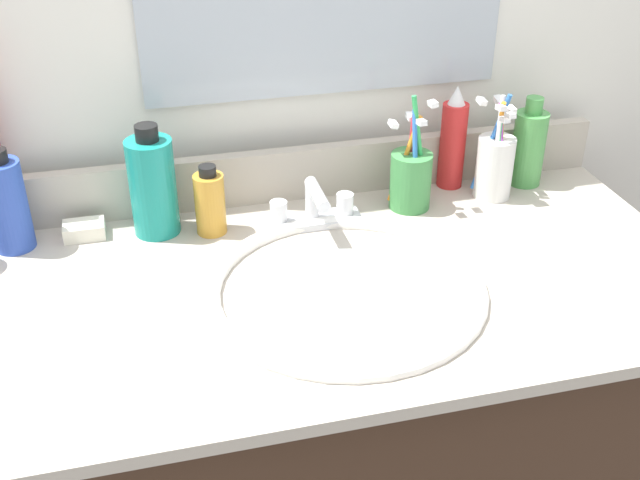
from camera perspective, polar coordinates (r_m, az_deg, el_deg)
The scene contains 13 objects.
countertop at distance 1.14m, azimuth -0.61°, elevation -3.51°, with size 1.17×0.56×0.02m, color #B2A899.
backsplash at distance 1.34m, azimuth -3.34°, elevation 4.69°, with size 1.17×0.02×0.09m, color #B2A899.
back_wall at distance 1.49m, azimuth -3.57°, elevation -1.33°, with size 2.27×0.04×1.30m, color white.
sink_basin at distance 1.14m, azimuth 1.83°, elevation -4.99°, with size 0.40×0.40×0.11m.
faucet at distance 1.26m, azimuth -0.52°, elevation 2.14°, with size 0.16×0.10×0.08m.
bottle_spray_red at distance 1.39m, azimuth 9.60°, elevation 7.07°, with size 0.04×0.04×0.18m.
bottle_mouthwash_teal at distance 1.25m, azimuth -12.02°, elevation 3.89°, with size 0.07×0.07×0.18m.
bottle_shampoo_blue at distance 1.27m, azimuth -21.74°, elevation 2.44°, with size 0.06×0.06×0.16m.
bottle_oil_amber at distance 1.25m, azimuth -7.98°, elevation 2.71°, with size 0.05×0.05×0.12m.
bottle_toner_green at distance 1.43m, azimuth 14.86°, elevation 6.57°, with size 0.06×0.06×0.16m.
cup_green at distance 1.32m, azimuth 6.59°, elevation 4.50°, with size 0.07×0.07×0.20m.
cup_white_ceramic at distance 1.38m, azimuth 12.55°, elevation 5.42°, with size 0.07×0.08×0.19m.
soap_bar at distance 1.30m, azimuth -16.71°, elevation 0.71°, with size 0.06×0.04×0.02m, color white.
Camera 1 is at (-0.22, -0.92, 1.44)m, focal length 44.16 mm.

